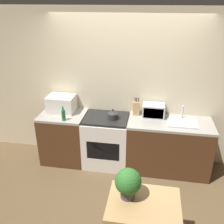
# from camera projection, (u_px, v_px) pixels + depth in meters

# --- Properties ---
(ground_plane) EXTENTS (16.00, 16.00, 0.00)m
(ground_plane) POSITION_uv_depth(u_px,v_px,m) (115.00, 197.00, 3.71)
(ground_plane) COLOR brown
(wall_back) EXTENTS (10.00, 0.06, 2.60)m
(wall_back) POSITION_uv_depth(u_px,v_px,m) (127.00, 89.00, 4.22)
(wall_back) COLOR beige
(wall_back) RESTS_ON ground_plane
(counter_left_run) EXTENTS (0.76, 0.62, 0.90)m
(counter_left_run) POSITION_uv_depth(u_px,v_px,m) (65.00, 137.00, 4.43)
(counter_left_run) COLOR #4C2D19
(counter_left_run) RESTS_ON ground_plane
(counter_right_run) EXTENTS (1.34, 0.62, 0.90)m
(counter_right_run) POSITION_uv_depth(u_px,v_px,m) (168.00, 146.00, 4.16)
(counter_right_run) COLOR #4C2D19
(counter_right_run) RESTS_ON ground_plane
(stove_range) EXTENTS (0.75, 0.62, 0.90)m
(stove_range) POSITION_uv_depth(u_px,v_px,m) (106.00, 141.00, 4.32)
(stove_range) COLOR silver
(stove_range) RESTS_ON ground_plane
(kettle) EXTENTS (0.17, 0.17, 0.17)m
(kettle) POSITION_uv_depth(u_px,v_px,m) (113.00, 115.00, 4.05)
(kettle) COLOR #2D2D2D
(kettle) RESTS_ON stove_range
(microwave) EXTENTS (0.46, 0.35, 0.28)m
(microwave) POSITION_uv_depth(u_px,v_px,m) (61.00, 104.00, 4.29)
(microwave) COLOR silver
(microwave) RESTS_ON counter_left_run
(bottle) EXTENTS (0.06, 0.06, 0.24)m
(bottle) POSITION_uv_depth(u_px,v_px,m) (63.00, 115.00, 3.99)
(bottle) COLOR #1E662D
(bottle) RESTS_ON counter_left_run
(knife_block) EXTENTS (0.11, 0.09, 0.30)m
(knife_block) POSITION_uv_depth(u_px,v_px,m) (136.00, 108.00, 4.17)
(knife_block) COLOR tan
(knife_block) RESTS_ON counter_right_run
(toaster_oven) EXTENTS (0.36, 0.25, 0.22)m
(toaster_oven) POSITION_uv_depth(u_px,v_px,m) (153.00, 110.00, 4.11)
(toaster_oven) COLOR silver
(toaster_oven) RESTS_ON counter_right_run
(sink_basin) EXTENTS (0.46, 0.38, 0.24)m
(sink_basin) POSITION_uv_depth(u_px,v_px,m) (182.00, 122.00, 3.94)
(sink_basin) COLOR silver
(sink_basin) RESTS_ON counter_right_run
(dining_table) EXTENTS (0.76, 0.58, 0.78)m
(dining_table) POSITION_uv_depth(u_px,v_px,m) (143.00, 212.00, 2.64)
(dining_table) COLOR tan
(dining_table) RESTS_ON ground_plane
(potted_plant) EXTENTS (0.28, 0.28, 0.35)m
(potted_plant) POSITION_uv_depth(u_px,v_px,m) (128.00, 182.00, 2.58)
(potted_plant) COLOR #424247
(potted_plant) RESTS_ON dining_table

